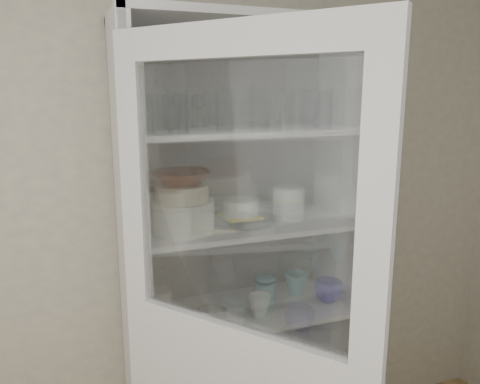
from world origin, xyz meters
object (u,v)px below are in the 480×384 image
object	(u,v)px
white_ramekin	(241,207)
tin_box	(268,377)
grey_bowl_stack	(289,203)
goblet_0	(180,108)
plate_stack_back	(156,212)
teal_jar	(265,290)
goblet_2	(255,105)
terracotta_bowl	(182,177)
goblet_1	(199,109)
mug_white	(260,305)
pantry_cabinet	(235,286)
goblet_3	(315,106)
mug_blue	(328,291)
plate_stack_front	(183,216)
yellow_trivet	(241,216)
cream_bowl	(182,193)
glass_platter	(241,219)
white_canister	(160,304)
mug_teal	(296,283)
measuring_cups	(210,313)

from	to	relation	value
white_ramekin	tin_box	size ratio (longest dim) A/B	0.88
grey_bowl_stack	goblet_0	bearing A→B (deg)	164.50
plate_stack_back	teal_jar	size ratio (longest dim) A/B	1.61
goblet_2	terracotta_bowl	bearing A→B (deg)	-159.12
goblet_1	grey_bowl_stack	size ratio (longest dim) A/B	1.08
goblet_0	mug_white	size ratio (longest dim) A/B	1.65
pantry_cabinet	goblet_3	xyz separation A→B (m)	(0.41, 0.05, 0.81)
white_ramekin	mug_blue	xyz separation A→B (m)	(0.40, -0.09, -0.41)
plate_stack_back	terracotta_bowl	distance (m)	0.26
plate_stack_front	mug_blue	size ratio (longest dim) A/B	2.00
goblet_1	goblet_2	world-z (taller)	goblet_2
plate_stack_front	yellow_trivet	distance (m)	0.28
cream_bowl	goblet_3	bearing A→B (deg)	13.43
mug_white	mug_blue	bearing A→B (deg)	14.28
cream_bowl	tin_box	bearing A→B (deg)	6.25
goblet_1	glass_platter	size ratio (longest dim) A/B	0.49
cream_bowl	grey_bowl_stack	world-z (taller)	cream_bowl
goblet_2	yellow_trivet	distance (m)	0.48
white_canister	mug_teal	bearing A→B (deg)	1.67
mug_blue	measuring_cups	distance (m)	0.56
goblet_1	mug_teal	xyz separation A→B (m)	(0.45, -0.08, -0.82)
goblet_1	yellow_trivet	xyz separation A→B (m)	(0.15, -0.11, -0.45)
goblet_3	plate_stack_front	distance (m)	0.81
glass_platter	tin_box	size ratio (longest dim) A/B	1.74
mug_teal	goblet_0	bearing A→B (deg)	-179.30
pantry_cabinet	measuring_cups	bearing A→B (deg)	-143.81
white_ramekin	white_canister	xyz separation A→B (m)	(-0.36, 0.02, -0.40)
pantry_cabinet	cream_bowl	bearing A→B (deg)	-156.28
cream_bowl	white_canister	world-z (taller)	cream_bowl
goblet_2	grey_bowl_stack	world-z (taller)	goblet_2
mug_teal	mug_blue	bearing A→B (deg)	-43.95
goblet_1	measuring_cups	bearing A→B (deg)	-94.27
glass_platter	grey_bowl_stack	distance (m)	0.22
grey_bowl_stack	tin_box	world-z (taller)	grey_bowl_stack
pantry_cabinet	goblet_0	distance (m)	0.84
terracotta_bowl	white_canister	xyz separation A→B (m)	(-0.09, 0.08, -0.56)
glass_platter	white_canister	world-z (taller)	glass_platter
white_ramekin	grey_bowl_stack	bearing A→B (deg)	-9.14
goblet_2	goblet_3	distance (m)	0.31
cream_bowl	white_canister	xyz separation A→B (m)	(-0.09, 0.08, -0.49)
goblet_2	cream_bowl	bearing A→B (deg)	-159.12
goblet_1	measuring_cups	world-z (taller)	goblet_1
goblet_3	measuring_cups	xyz separation A→B (m)	(-0.56, -0.16, -0.87)
pantry_cabinet	grey_bowl_stack	distance (m)	0.46
cream_bowl	tin_box	size ratio (longest dim) A/B	1.19
goblet_3	terracotta_bowl	size ratio (longest dim) A/B	0.78
white_ramekin	measuring_cups	size ratio (longest dim) A/B	1.44
plate_stack_back	mug_blue	distance (m)	0.86
mug_blue	plate_stack_front	bearing A→B (deg)	-174.10
terracotta_bowl	pantry_cabinet	bearing A→B (deg)	23.72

